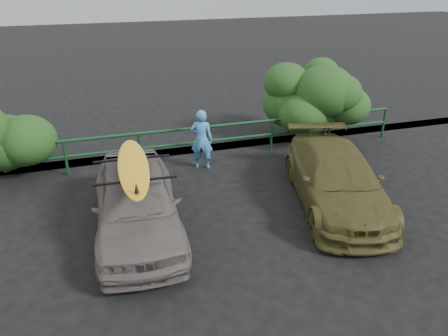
# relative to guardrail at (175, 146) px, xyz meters

# --- Properties ---
(ground) EXTENTS (80.00, 80.00, 0.00)m
(ground) POSITION_rel_guardrail_xyz_m (0.00, -5.00, -0.52)
(ground) COLOR black
(ocean) EXTENTS (200.00, 200.00, 0.00)m
(ocean) POSITION_rel_guardrail_xyz_m (0.00, 55.00, -0.52)
(ocean) COLOR slate
(ocean) RESTS_ON ground
(guardrail) EXTENTS (14.00, 0.08, 1.04)m
(guardrail) POSITION_rel_guardrail_xyz_m (0.00, 0.00, 0.00)
(guardrail) COLOR #123F1F
(guardrail) RESTS_ON ground
(shrub_right) EXTENTS (3.20, 2.40, 2.34)m
(shrub_right) POSITION_rel_guardrail_xyz_m (5.00, 0.50, 0.65)
(shrub_right) COLOR #22491A
(shrub_right) RESTS_ON ground
(sedan) EXTENTS (1.98, 4.45, 1.49)m
(sedan) POSITION_rel_guardrail_xyz_m (-1.47, -3.41, 0.22)
(sedan) COLOR #625957
(sedan) RESTS_ON ground
(olive_vehicle) EXTENTS (2.94, 4.90, 1.33)m
(olive_vehicle) POSITION_rel_guardrail_xyz_m (3.21, -3.51, 0.15)
(olive_vehicle) COLOR #4A4620
(olive_vehicle) RESTS_ON ground
(man) EXTENTS (0.74, 0.62, 1.71)m
(man) POSITION_rel_guardrail_xyz_m (0.66, -0.57, 0.34)
(man) COLOR #4187C4
(man) RESTS_ON ground
(roof_rack) EXTENTS (1.66, 1.21, 0.05)m
(roof_rack) POSITION_rel_guardrail_xyz_m (-1.47, -3.41, 0.99)
(roof_rack) COLOR black
(roof_rack) RESTS_ON sedan
(surfboard) EXTENTS (0.77, 3.00, 0.09)m
(surfboard) POSITION_rel_guardrail_xyz_m (-1.47, -3.41, 1.07)
(surfboard) COLOR gold
(surfboard) RESTS_ON roof_rack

